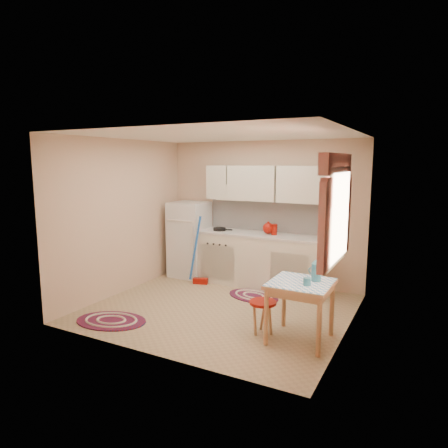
% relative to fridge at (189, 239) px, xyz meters
% --- Properties ---
extents(room_shell, '(3.64, 3.60, 2.52)m').
position_rel_fridge_xyz_m(room_shell, '(1.48, -1.01, 0.90)').
color(room_shell, tan).
rests_on(room_shell, ground).
extents(fridge, '(0.65, 0.60, 1.40)m').
position_rel_fridge_xyz_m(fridge, '(0.00, 0.00, 0.00)').
color(fridge, silver).
rests_on(fridge, ground).
extents(broom, '(0.30, 0.19, 1.20)m').
position_rel_fridge_xyz_m(broom, '(0.45, -0.35, -0.10)').
color(broom, blue).
rests_on(broom, ground).
extents(base_cabinets, '(2.25, 0.60, 0.88)m').
position_rel_fridge_xyz_m(base_cabinets, '(1.35, 0.05, -0.26)').
color(base_cabinets, beige).
rests_on(base_cabinets, ground).
extents(countertop, '(2.27, 0.62, 0.04)m').
position_rel_fridge_xyz_m(countertop, '(1.35, 0.05, 0.20)').
color(countertop, beige).
rests_on(countertop, base_cabinets).
extents(frying_pan, '(0.23, 0.23, 0.05)m').
position_rel_fridge_xyz_m(frying_pan, '(0.64, 0.00, 0.24)').
color(frying_pan, black).
rests_on(frying_pan, countertop).
extents(red_kettle, '(0.23, 0.21, 0.21)m').
position_rel_fridge_xyz_m(red_kettle, '(1.55, 0.05, 0.32)').
color(red_kettle, '#8C0E05').
rests_on(red_kettle, countertop).
extents(red_canister, '(0.12, 0.12, 0.16)m').
position_rel_fridge_xyz_m(red_canister, '(1.66, 0.05, 0.30)').
color(red_canister, '#8C0E05').
rests_on(red_canister, countertop).
extents(table, '(0.72, 0.72, 0.72)m').
position_rel_fridge_xyz_m(table, '(2.67, -1.72, -0.34)').
color(table, tan).
rests_on(table, ground).
extents(stool, '(0.43, 0.43, 0.42)m').
position_rel_fridge_xyz_m(stool, '(2.20, -1.75, -0.49)').
color(stool, '#8C0E05').
rests_on(stool, ground).
extents(coffee_pot, '(0.18, 0.16, 0.30)m').
position_rel_fridge_xyz_m(coffee_pot, '(2.82, -1.60, 0.17)').
color(coffee_pot, '#2A6982').
rests_on(coffee_pot, table).
extents(mug, '(0.11, 0.11, 0.10)m').
position_rel_fridge_xyz_m(mug, '(2.77, -1.82, 0.07)').
color(mug, '#2A6982').
rests_on(mug, table).
extents(rug_center, '(0.98, 0.76, 0.02)m').
position_rel_fridge_xyz_m(rug_center, '(1.54, -0.53, -0.69)').
color(rug_center, maroon).
rests_on(rug_center, ground).
extents(rug_left, '(1.10, 0.86, 0.02)m').
position_rel_fridge_xyz_m(rug_left, '(0.24, -2.35, -0.69)').
color(rug_left, maroon).
rests_on(rug_left, ground).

